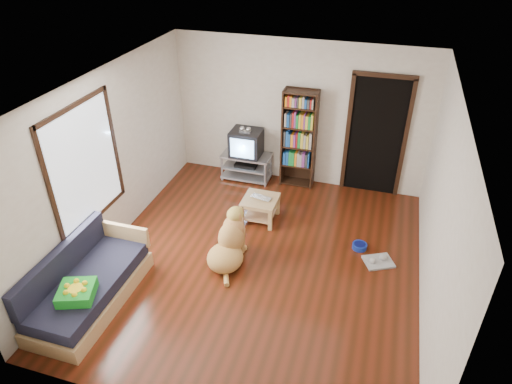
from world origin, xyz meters
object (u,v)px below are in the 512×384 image
(green_cushion, at_px, (77,292))
(bookshelf, at_px, (299,134))
(tv_stand, at_px, (247,166))
(grey_rag, at_px, (378,262))
(sofa, at_px, (88,286))
(dog_bowl, at_px, (360,246))
(coffee_table, at_px, (260,205))
(dog, at_px, (229,244))
(crt_tv, at_px, (247,142))
(laptop, at_px, (260,199))

(green_cushion, height_order, bookshelf, bookshelf)
(green_cushion, distance_m, tv_stand, 4.06)
(grey_rag, bearing_deg, sofa, -152.36)
(grey_rag, bearing_deg, dog_bowl, 140.19)
(grey_rag, height_order, bookshelf, bookshelf)
(sofa, bearing_deg, bookshelf, 62.68)
(coffee_table, xyz_separation_m, dog, (-0.13, -1.12, 0.02))
(dog_bowl, relative_size, bookshelf, 0.12)
(green_cushion, height_order, dog, dog)
(sofa, bearing_deg, dog, 41.06)
(bookshelf, bearing_deg, green_cushion, -113.94)
(dog, bearing_deg, sofa, -138.94)
(dog_bowl, height_order, grey_rag, dog_bowl)
(green_cushion, height_order, dog_bowl, green_cushion)
(green_cushion, relative_size, tv_stand, 0.45)
(sofa, bearing_deg, crt_tv, 75.07)
(grey_rag, distance_m, dog, 2.18)
(laptop, bearing_deg, tv_stand, 127.81)
(laptop, distance_m, grey_rag, 2.06)
(green_cushion, relative_size, grey_rag, 1.02)
(tv_stand, height_order, coffee_table, tv_stand)
(crt_tv, bearing_deg, green_cushion, -102.05)
(laptop, bearing_deg, sofa, -112.72)
(laptop, distance_m, coffee_table, 0.14)
(green_cushion, bearing_deg, dog_bowl, 17.72)
(dog_bowl, relative_size, sofa, 0.12)
(bookshelf, height_order, sofa, bookshelf)
(tv_stand, bearing_deg, laptop, -63.44)
(crt_tv, xyz_separation_m, coffee_table, (0.63, -1.25, -0.46))
(tv_stand, xyz_separation_m, coffee_table, (0.63, -1.22, 0.01))
(tv_stand, xyz_separation_m, bookshelf, (0.95, 0.09, 0.73))
(green_cushion, bearing_deg, tv_stand, 57.66)
(grey_rag, xyz_separation_m, sofa, (-3.55, -1.86, 0.25))
(sofa, bearing_deg, coffee_table, 56.36)
(tv_stand, distance_m, sofa, 3.76)
(crt_tv, xyz_separation_m, bookshelf, (0.95, 0.07, 0.26))
(laptop, bearing_deg, dog, -85.50)
(laptop, xyz_separation_m, sofa, (-1.60, -2.38, -0.15))
(green_cushion, distance_m, grey_rag, 4.10)
(green_cushion, bearing_deg, coffee_table, 41.40)
(dog_bowl, bearing_deg, crt_tv, 145.91)
(green_cushion, bearing_deg, sofa, 90.39)
(dog, bearing_deg, green_cushion, -129.91)
(green_cushion, distance_m, coffee_table, 3.12)
(bookshelf, xyz_separation_m, dog, (-0.45, -2.44, -0.70))
(dog_bowl, relative_size, crt_tv, 0.38)
(sofa, bearing_deg, tv_stand, 74.98)
(dog, bearing_deg, coffee_table, 83.42)
(sofa, xyz_separation_m, dog, (1.47, 1.28, 0.04))
(green_cushion, height_order, tv_stand, green_cushion)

